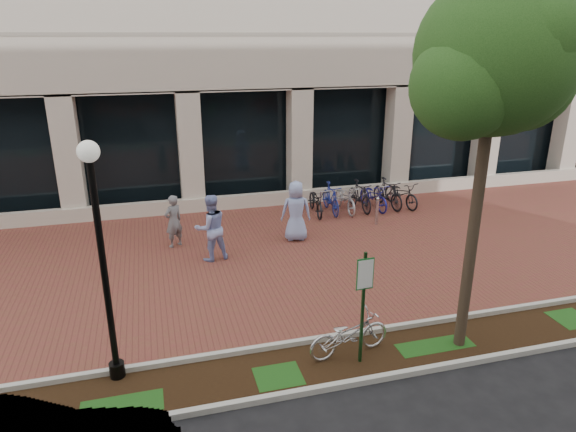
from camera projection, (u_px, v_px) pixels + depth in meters
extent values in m
plane|color=black|center=(281.00, 255.00, 14.78)|extent=(120.00, 120.00, 0.00)
cube|color=brown|center=(281.00, 255.00, 14.78)|extent=(40.00, 9.00, 0.01)
cube|color=black|center=(348.00, 360.00, 10.01)|extent=(40.00, 1.50, 0.01)
cube|color=beige|center=(335.00, 337.00, 10.67)|extent=(40.00, 0.12, 0.12)
cube|color=beige|center=(364.00, 381.00, 9.31)|extent=(40.00, 0.12, 0.12)
cube|color=black|center=(243.00, 145.00, 19.17)|extent=(40.00, 0.15, 4.20)
cube|color=beige|center=(250.00, 201.00, 18.79)|extent=(40.00, 0.25, 0.50)
cube|color=beige|center=(246.00, 149.00, 18.53)|extent=(0.80, 0.80, 4.20)
cube|color=#143816|center=(363.00, 309.00, 9.57)|extent=(0.05, 0.05, 2.31)
cube|color=#196629|center=(365.00, 274.00, 9.29)|extent=(0.34, 0.02, 0.62)
cube|color=white|center=(366.00, 274.00, 9.28)|extent=(0.30, 0.01, 0.56)
cylinder|color=black|center=(117.00, 370.00, 9.47)|extent=(0.28, 0.28, 0.30)
cylinder|color=black|center=(105.00, 277.00, 8.84)|extent=(0.12, 0.12, 4.11)
sphere|color=silver|center=(88.00, 151.00, 8.10)|extent=(0.36, 0.36, 0.36)
cylinder|color=#4D3B2C|center=(471.00, 248.00, 9.81)|extent=(0.22, 0.22, 4.30)
sphere|color=#1C4917|center=(496.00, 54.00, 8.63)|extent=(2.76, 2.76, 2.76)
sphere|color=#1C4917|center=(520.00, 78.00, 9.21)|extent=(1.93, 1.93, 1.93)
sphere|color=#1C4917|center=(464.00, 86.00, 8.43)|extent=(1.80, 1.80, 1.80)
imported|color=silver|center=(349.00, 334.00, 10.05)|extent=(1.79, 0.85, 0.91)
imported|color=slate|center=(174.00, 221.00, 15.12)|extent=(0.70, 0.63, 1.60)
imported|color=#97A5E1|center=(211.00, 228.00, 14.18)|extent=(1.06, 0.91, 1.90)
imported|color=#95A7DE|center=(296.00, 211.00, 15.58)|extent=(1.00, 0.75, 1.86)
cylinder|color=#B4B4B8|center=(377.00, 212.00, 17.00)|extent=(0.11, 0.11, 0.86)
sphere|color=#B4B4B8|center=(378.00, 199.00, 16.84)|extent=(0.12, 0.12, 0.12)
imported|color=black|center=(316.00, 201.00, 18.00)|extent=(0.80, 1.88, 0.96)
imported|color=navy|center=(331.00, 198.00, 18.12)|extent=(0.57, 1.79, 1.07)
imported|color=#B3B3B7|center=(345.00, 198.00, 18.27)|extent=(0.67, 1.84, 0.96)
imported|color=black|center=(360.00, 196.00, 18.39)|extent=(0.62, 1.81, 1.07)
imported|color=navy|center=(374.00, 196.00, 18.55)|extent=(0.85, 1.89, 0.96)
imported|color=black|center=(388.00, 193.00, 18.67)|extent=(0.80, 1.84, 1.07)
imported|color=black|center=(401.00, 194.00, 18.82)|extent=(1.03, 1.93, 0.96)
cylinder|color=#B4B4B8|center=(359.00, 199.00, 18.44)|extent=(0.04, 0.04, 0.80)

